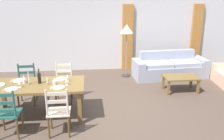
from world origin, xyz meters
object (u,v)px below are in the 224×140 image
Objects in this scene: dining_chair_near_left at (7,113)px; coffee_cup_secondary at (24,81)px; wine_glass_near_left at (19,82)px; wine_bottle at (39,78)px; wine_glass_near_right at (67,80)px; dining_table at (38,88)px; coffee_cup_primary at (54,83)px; dining_chair_far_left at (27,84)px; standing_lamp at (127,32)px; dining_chair_far_right at (64,82)px; wine_glass_far_left at (24,78)px; couch at (169,68)px; dining_chair_near_right at (59,112)px; wine_glass_far_right at (67,76)px; coffee_table at (181,79)px.

dining_chair_near_left is 0.88m from coffee_cup_secondary.
wine_bottle is at bearing 29.57° from wine_glass_near_left.
wine_glass_near_right is at bearing 30.15° from dining_chair_near_left.
coffee_cup_primary reaches higher than dining_table.
dining_chair_far_left reaches higher than wine_glass_near_left.
standing_lamp reaches higher than coffee_cup_secondary.
dining_chair_far_right is at bearing 99.51° from wine_glass_near_right.
coffee_cup_primary is (0.65, -0.19, -0.07)m from wine_glass_far_left.
dining_chair_near_left is at bearing -90.27° from dining_chair_far_left.
couch is at bearing 25.98° from dining_chair_far_right.
dining_chair_near_left is 0.41× the size of couch.
dining_chair_near_left is 1.48m from dining_chair_far_left.
standing_lamp is at bearing 43.63° from coffee_cup_secondary.
wine_glass_near_left is 0.68m from coffee_cup_primary.
coffee_cup_primary is at bearing -16.75° from wine_glass_far_left.
wine_bottle reaches higher than dining_table.
wine_bottle is (-0.42, -0.74, 0.39)m from dining_chair_far_right.
dining_table is at bearing -131.89° from standing_lamp.
couch is (3.89, 2.19, -0.57)m from wine_glass_far_left.
dining_chair_near_right is at bearing -88.77° from dining_chair_far_right.
dining_chair_near_left is at bearing -98.97° from wine_glass_far_left.
dining_chair_near_right reaches higher than wine_glass_far_left.
wine_glass_far_left is at bearing -179.97° from wine_glass_far_right.
coffee_cup_primary is at bearing -20.91° from wine_bottle.
dining_table is 0.33m from coffee_cup_secondary.
couch is at bearing 37.04° from dining_chair_near_left.
wine_glass_far_left is at bearing 163.25° from coffee_cup_primary.
coffee_table is (2.90, 0.98, -0.51)m from wine_glass_far_right.
coffee_cup_primary is (0.32, -0.12, -0.07)m from wine_bottle.
dining_chair_near_left is at bearing -140.31° from coffee_cup_primary.
wine_glass_far_left is at bearing 131.84° from dining_chair_near_right.
dining_chair_near_right is 3.04× the size of wine_bottle.
couch reaches higher than coffee_table.
wine_glass_near_right is 0.27m from coffee_cup_primary.
dining_chair_far_left is at bearing -146.95° from standing_lamp.
dining_chair_near_right reaches higher than wine_glass_near_left.
dining_chair_near_left reaches higher than dining_table.
dining_table is 3.68m from coffee_table.
wine_glass_near_right is at bearing -11.23° from dining_table.
wine_glass_far_right is at bearing -143.74° from couch.
wine_glass_far_left is (0.13, 0.84, 0.38)m from dining_chair_near_left.
dining_chair_near_left is at bearing -120.39° from dining_chair_far_right.
wine_glass_near_right is 3.89m from couch.
dining_chair_near_right is 3.54m from coffee_table.
wine_glass_far_left is 0.68m from coffee_cup_primary.
wine_bottle is at bearing 159.09° from coffee_cup_primary.
dining_chair_near_right reaches higher than wine_glass_near_right.
couch is 1.76m from standing_lamp.
wine_glass_far_left is 1.00× the size of wine_glass_far_right.
wine_glass_far_left is (-0.30, 0.12, 0.20)m from dining_table.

